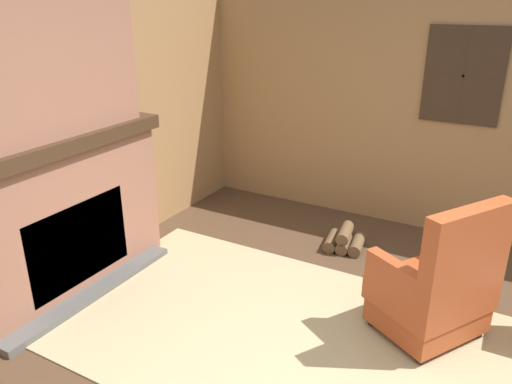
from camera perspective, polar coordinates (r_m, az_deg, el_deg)
name	(u,v)px	position (r m, az deg, el deg)	size (l,w,h in m)	color
wood_panel_wall_left	(33,145)	(4.12, -24.15, 4.94)	(0.06, 5.74, 2.37)	#9E7247
wood_panel_wall_back	(454,114)	(5.08, 21.69, 8.25)	(5.74, 0.09, 2.37)	#9E7247
fireplace_hearth	(63,218)	(4.14, -21.21, -2.75)	(0.55, 1.93, 1.27)	#93604C
chimney_breast	(37,61)	(3.85, -23.73, 13.55)	(0.30, 1.61, 1.08)	#93604C
area_rug	(311,343)	(3.60, 6.32, -16.79)	(3.83, 1.99, 0.01)	tan
armchair	(436,289)	(3.66, 19.89, -10.40)	(0.86, 0.90, 1.04)	#A84723
firewood_stack	(345,240)	(4.80, 10.09, -5.44)	(0.40, 0.39, 0.22)	brown
storage_case	(92,114)	(4.24, -18.21, 8.42)	(0.17, 0.22, 0.14)	gray
decorative_plate_on_mantel	(52,117)	(4.02, -22.28, 7.94)	(0.07, 0.25, 0.25)	#336093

